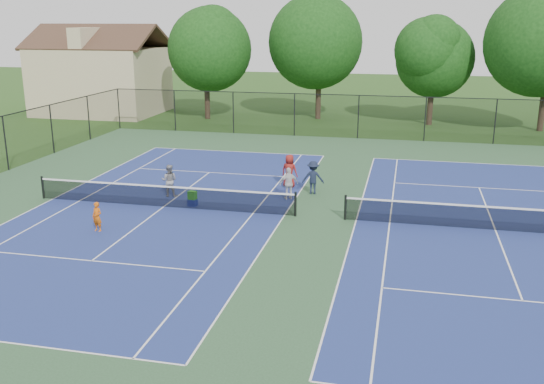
% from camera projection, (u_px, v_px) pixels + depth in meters
% --- Properties ---
extents(ground, '(140.00, 140.00, 0.00)m').
position_uv_depth(ground, '(320.00, 218.00, 25.40)').
color(ground, '#234716').
rests_on(ground, ground).
extents(court_pad, '(36.00, 36.00, 0.01)m').
position_uv_depth(court_pad, '(320.00, 218.00, 25.40)').
color(court_pad, '#2B4E2E').
rests_on(court_pad, ground).
extents(tennis_court_left, '(12.00, 23.83, 1.07)m').
position_uv_depth(tennis_court_left, '(164.00, 205.00, 26.86)').
color(tennis_court_left, navy).
rests_on(tennis_court_left, ground).
extents(tennis_court_right, '(12.00, 23.83, 1.07)m').
position_uv_depth(tennis_court_right, '(496.00, 228.00, 23.90)').
color(tennis_court_right, navy).
rests_on(tennis_court_right, ground).
extents(perimeter_fence, '(36.08, 36.08, 3.02)m').
position_uv_depth(perimeter_fence, '(321.00, 181.00, 24.96)').
color(perimeter_fence, black).
rests_on(perimeter_fence, ground).
extents(tree_back_a, '(6.80, 6.80, 9.15)m').
position_uv_depth(tree_back_a, '(206.00, 44.00, 48.99)').
color(tree_back_a, '#2D2116').
rests_on(tree_back_a, ground).
extents(tree_back_b, '(7.60, 7.60, 10.03)m').
position_uv_depth(tree_back_b, '(320.00, 37.00, 48.81)').
color(tree_back_b, '#2D2116').
rests_on(tree_back_b, ground).
extents(tree_back_c, '(6.00, 6.00, 8.40)m').
position_uv_depth(tree_back_c, '(434.00, 54.00, 46.28)').
color(tree_back_c, '#2D2116').
rests_on(tree_back_c, ground).
extents(clapboard_house, '(10.80, 8.10, 7.65)m').
position_uv_depth(clapboard_house, '(101.00, 78.00, 52.86)').
color(clapboard_house, tan).
rests_on(clapboard_house, ground).
extents(child_player, '(0.49, 0.38, 1.18)m').
position_uv_depth(child_player, '(97.00, 217.00, 23.68)').
color(child_player, '#CF590D').
rests_on(child_player, ground).
extents(instructor, '(0.81, 0.66, 1.53)m').
position_uv_depth(instructor, '(169.00, 181.00, 28.32)').
color(instructor, gray).
rests_on(instructor, ground).
extents(bystander_a, '(0.95, 0.73, 1.50)m').
position_uv_depth(bystander_a, '(289.00, 183.00, 27.86)').
color(bystander_a, silver).
rests_on(bystander_a, ground).
extents(bystander_b, '(1.08, 0.68, 1.59)m').
position_uv_depth(bystander_b, '(313.00, 178.00, 28.73)').
color(bystander_b, '#171E32').
rests_on(bystander_b, ground).
extents(bystander_c, '(0.89, 0.66, 1.65)m').
position_uv_depth(bystander_c, '(289.00, 171.00, 29.85)').
color(bystander_c, maroon).
rests_on(bystander_c, ground).
extents(ball_crate, '(0.41, 0.35, 0.32)m').
position_uv_depth(ball_crate, '(193.00, 203.00, 26.98)').
color(ball_crate, '#162898').
rests_on(ball_crate, ground).
extents(ball_hopper, '(0.39, 0.34, 0.37)m').
position_uv_depth(ball_hopper, '(192.00, 195.00, 26.88)').
color(ball_hopper, green).
rests_on(ball_hopper, ball_crate).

